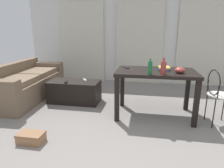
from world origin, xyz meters
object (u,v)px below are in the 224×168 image
object	(u,v)px
bowl	(180,70)
tv_remote_on_table	(126,67)
shoebox	(31,138)
bottle_near	(150,68)
bottle_far	(163,68)
craft_table	(156,77)
book_stack	(164,68)
tv_remote_primary	(66,82)
couch	(25,84)
coffee_table	(74,91)
tv_remote_secondary	(85,80)
wire_chair	(217,91)

from	to	relation	value
bowl	tv_remote_on_table	xyz separation A→B (m)	(-0.84, 0.27, -0.03)
bowl	shoebox	world-z (taller)	bowl
bottle_near	bottle_far	world-z (taller)	bottle_far
craft_table	book_stack	xyz separation A→B (m)	(0.14, 0.11, 0.14)
bottle_near	craft_table	bearing A→B (deg)	71.70
craft_table	tv_remote_primary	world-z (taller)	craft_table
tv_remote_on_table	tv_remote_primary	distance (m)	1.23
couch	tv_remote_primary	bearing A→B (deg)	-9.87
bottle_near	bottle_far	xyz separation A→B (m)	(0.19, 0.03, -0.00)
coffee_table	tv_remote_on_table	world-z (taller)	tv_remote_on_table
couch	tv_remote_on_table	xyz separation A→B (m)	(2.19, -0.29, 0.48)
book_stack	tv_remote_secondary	distance (m)	1.57
wire_chair	book_stack	distance (m)	0.85
book_stack	tv_remote_secondary	bearing A→B (deg)	166.87
bottle_near	bottle_far	size ratio (longest dim) A/B	0.95
tv_remote_primary	coffee_table	bearing A→B (deg)	30.47
shoebox	tv_remote_secondary	bearing A→B (deg)	82.35
craft_table	tv_remote_secondary	bearing A→B (deg)	161.51
coffee_table	bottle_near	size ratio (longest dim) A/B	4.29
couch	bottle_near	xyz separation A→B (m)	(2.59, -0.74, 0.57)
bottle_far	tv_remote_on_table	xyz separation A→B (m)	(-0.58, 0.41, -0.09)
tv_remote_primary	tv_remote_secondary	size ratio (longest dim) A/B	0.94
bottle_near	tv_remote_on_table	xyz separation A→B (m)	(-0.39, 0.44, -0.09)
coffee_table	shoebox	size ratio (longest dim) A/B	3.03
wire_chair	craft_table	bearing A→B (deg)	168.44
coffee_table	bottle_far	xyz separation A→B (m)	(1.65, -0.65, 0.66)
tv_remote_primary	bottle_far	bearing A→B (deg)	-34.04
wire_chair	bottle_far	bearing A→B (deg)	-173.38
wire_chair	bowl	distance (m)	0.62
couch	tv_remote_primary	xyz separation A→B (m)	(1.02, -0.18, 0.14)
bottle_far	book_stack	xyz separation A→B (m)	(0.05, 0.38, -0.07)
book_stack	tv_remote_primary	size ratio (longest dim) A/B	1.53
tv_remote_secondary	shoebox	bearing A→B (deg)	-130.18
bottle_far	tv_remote_secondary	xyz separation A→B (m)	(-1.45, 0.73, -0.43)
tv_remote_primary	shoebox	xyz separation A→B (m)	(0.10, -1.40, -0.38)
tv_remote_on_table	tv_remote_primary	xyz separation A→B (m)	(-1.17, 0.12, -0.34)
tv_remote_on_table	tv_remote_secondary	world-z (taller)	tv_remote_on_table
wire_chair	shoebox	size ratio (longest dim) A/B	2.58
wire_chair	bottle_near	size ratio (longest dim) A/B	3.66
wire_chair	tv_remote_primary	size ratio (longest dim) A/B	5.13
tv_remote_primary	shoebox	size ratio (longest dim) A/B	0.50
tv_remote_on_table	coffee_table	bearing A→B (deg)	135.29
book_stack	bowl	bearing A→B (deg)	-48.58
tv_remote_on_table	couch	bearing A→B (deg)	140.32
bowl	tv_remote_primary	world-z (taller)	bowl
bottle_far	craft_table	bearing A→B (deg)	107.73
craft_table	bottle_near	bearing A→B (deg)	-108.30
book_stack	craft_table	bearing A→B (deg)	-141.93
book_stack	tv_remote_primary	xyz separation A→B (m)	(-1.81, 0.15, -0.35)
craft_table	shoebox	xyz separation A→B (m)	(-1.57, -1.15, -0.60)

